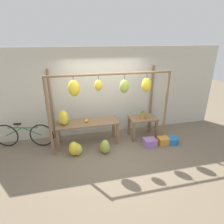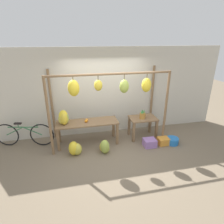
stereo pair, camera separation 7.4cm
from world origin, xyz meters
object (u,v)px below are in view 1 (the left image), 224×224
(banana_pile_ground_right, at_px, (105,147))
(parked_bicycle, at_px, (24,135))
(fruit_crate_purple, at_px, (163,141))
(blue_bucket, at_px, (172,140))
(banana_pile_on_table, at_px, (64,118))
(pineapple_cluster, at_px, (143,115))
(orange_pile, at_px, (86,121))
(fruit_crate_white, at_px, (150,142))
(banana_pile_ground_left, at_px, (75,149))

(banana_pile_ground_right, distance_m, parked_bicycle, 2.43)
(parked_bicycle, xyz_separation_m, fruit_crate_purple, (4.08, -0.83, -0.27))
(banana_pile_ground_right, height_order, blue_bucket, banana_pile_ground_right)
(banana_pile_on_table, bearing_deg, pineapple_cluster, -1.56)
(banana_pile_on_table, distance_m, orange_pile, 0.66)
(banana_pile_ground_right, bearing_deg, pineapple_cluster, 23.71)
(banana_pile_on_table, relative_size, orange_pile, 2.27)
(blue_bucket, bearing_deg, fruit_crate_white, 178.63)
(banana_pile_ground_right, relative_size, fruit_crate_purple, 1.26)
(blue_bucket, height_order, fruit_crate_purple, fruit_crate_purple)
(banana_pile_ground_left, distance_m, parked_bicycle, 1.66)
(banana_pile_ground_left, distance_m, banana_pile_ground_right, 0.82)
(fruit_crate_purple, bearing_deg, fruit_crate_white, -177.37)
(banana_pile_on_table, bearing_deg, fruit_crate_purple, -11.38)
(banana_pile_ground_left, relative_size, parked_bicycle, 0.25)
(blue_bucket, xyz_separation_m, parked_bicycle, (-4.36, 0.87, 0.27))
(orange_pile, height_order, banana_pile_ground_left, orange_pile)
(banana_pile_ground_left, bearing_deg, orange_pile, 54.47)
(banana_pile_on_table, distance_m, parked_bicycle, 1.32)
(banana_pile_on_table, bearing_deg, blue_bucket, -11.04)
(banana_pile_on_table, relative_size, blue_bucket, 1.11)
(blue_bucket, distance_m, fruit_crate_purple, 0.29)
(banana_pile_ground_left, bearing_deg, fruit_crate_white, -1.09)
(banana_pile_ground_right, xyz_separation_m, fruit_crate_purple, (1.83, 0.06, -0.07))
(banana_pile_ground_right, height_order, fruit_crate_white, banana_pile_ground_right)
(banana_pile_on_table, distance_m, fruit_crate_purple, 3.06)
(orange_pile, distance_m, banana_pile_ground_right, 0.95)
(banana_pile_ground_left, height_order, parked_bicycle, parked_bicycle)
(banana_pile_ground_left, height_order, fruit_crate_purple, banana_pile_ground_left)
(pineapple_cluster, bearing_deg, banana_pile_on_table, 178.44)
(blue_bucket, bearing_deg, banana_pile_on_table, 168.96)
(orange_pile, height_order, banana_pile_ground_right, orange_pile)
(fruit_crate_white, relative_size, fruit_crate_purple, 1.11)
(fruit_crate_purple, bearing_deg, pineapple_cluster, 134.55)
(orange_pile, height_order, blue_bucket, orange_pile)
(orange_pile, bearing_deg, fruit_crate_purple, -14.20)
(pineapple_cluster, distance_m, blue_bucket, 1.20)
(banana_pile_on_table, bearing_deg, parked_bicycle, 168.22)
(banana_pile_ground_left, xyz_separation_m, blue_bucket, (2.93, -0.06, -0.09))
(banana_pile_ground_right, bearing_deg, banana_pile_ground_left, 174.23)
(fruit_crate_white, bearing_deg, banana_pile_ground_right, -178.31)
(banana_pile_on_table, bearing_deg, orange_pile, -1.16)
(banana_pile_on_table, height_order, pineapple_cluster, banana_pile_on_table)
(orange_pile, relative_size, banana_pile_ground_right, 0.43)
(blue_bucket, height_order, parked_bicycle, parked_bicycle)
(banana_pile_on_table, relative_size, parked_bicycle, 0.23)
(pineapple_cluster, relative_size, blue_bucket, 0.83)
(banana_pile_ground_right, relative_size, fruit_crate_white, 1.14)
(orange_pile, xyz_separation_m, banana_pile_ground_right, (0.42, -0.63, -0.58))
(fruit_crate_white, xyz_separation_m, blue_bucket, (0.74, -0.02, -0.02))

